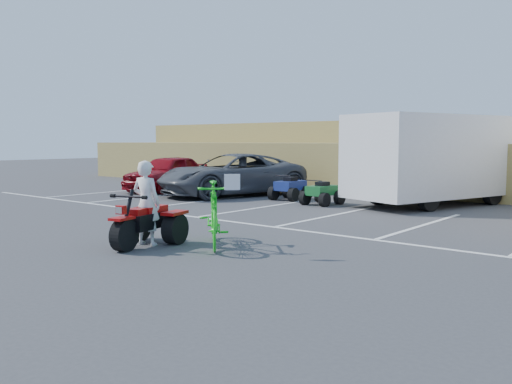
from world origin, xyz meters
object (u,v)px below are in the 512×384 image
Objects in this scene: red_trike_atv at (143,246)px; quad_atv_blue at (290,200)px; red_car at (168,173)px; rider at (146,203)px; quad_atv_green at (322,205)px; green_dirt_bike at (214,214)px; grey_pickup at (232,175)px; cargo_trailer at (436,157)px.

quad_atv_blue is (-2.77, 8.85, 0.00)m from red_trike_atv.
red_car is (-8.84, 8.42, 0.75)m from red_trike_atv.
rider is 1.31× the size of quad_atv_green.
red_trike_atv is at bearing 90.00° from rider.
green_dirt_bike is at bearing -71.07° from quad_atv_green.
rider reaches higher than grey_pickup.
rider is at bearing -41.10° from grey_pickup.
quad_atv_green is (4.35, -0.35, -0.81)m from grey_pickup.
quad_atv_blue reaches higher than quad_atv_green.
rider reaches higher than red_car.
grey_pickup is 1.31× the size of red_car.
red_trike_atv is at bearing -81.60° from cargo_trailer.
grey_pickup is 4.16× the size of quad_atv_blue.
cargo_trailer is at bearing 42.22° from quad_atv_green.
rider is 12.08m from red_car.
grey_pickup is at bearing 107.42° from red_trike_atv.
red_car is (-9.95, 7.51, 0.10)m from green_dirt_bike.
rider is (-0.04, 0.15, 0.86)m from red_trike_atv.
cargo_trailer is at bearing 32.26° from grey_pickup.
green_dirt_bike is 0.32× the size of cargo_trailer.
green_dirt_bike is (1.14, 0.76, -0.21)m from rider.
red_car is 10.92m from cargo_trailer.
green_dirt_bike is at bearing -33.29° from grey_pickup.
red_trike_atv reaches higher than quad_atv_green.
green_dirt_bike reaches higher than quad_atv_green.
grey_pickup reaches higher than red_trike_atv.
red_trike_atv is 1.27× the size of quad_atv_green.
grey_pickup is 0.86× the size of cargo_trailer.
rider is at bearing 90.00° from red_trike_atv.
rider is 1.39m from green_dirt_bike.
quad_atv_blue is at bearing 92.72° from red_trike_atv.
rider is 10.07m from grey_pickup.
cargo_trailer is at bearing -114.57° from rider.
green_dirt_bike is (1.11, 0.91, 0.65)m from red_trike_atv.
red_trike_atv is 10.95m from cargo_trailer.
red_trike_atv is 1.57m from green_dirt_bike.
rider is 0.26× the size of cargo_trailer.
green_dirt_bike is 7.73m from quad_atv_green.
grey_pickup reaches higher than quad_atv_green.
cargo_trailer reaches higher than rider.
quad_atv_blue is at bearing 164.57° from quad_atv_green.
grey_pickup is 7.54m from cargo_trailer.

